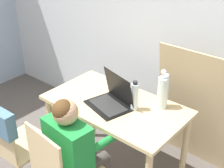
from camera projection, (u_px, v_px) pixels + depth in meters
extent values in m
cube|color=silver|center=(158.00, 18.00, 2.82)|extent=(6.40, 0.05, 2.50)
cube|color=#D6B784|center=(115.00, 105.00, 2.51)|extent=(1.14, 0.64, 0.03)
cylinder|color=#D6B784|center=(51.00, 132.00, 2.80)|extent=(0.05, 0.05, 0.71)
cylinder|color=#D6B784|center=(93.00, 107.00, 3.16)|extent=(0.05, 0.05, 0.71)
cylinder|color=#D6B784|center=(184.00, 151.00, 2.57)|extent=(0.05, 0.05, 0.71)
cube|color=#D6B784|center=(45.00, 161.00, 2.03)|extent=(0.38, 0.05, 0.43)
cube|color=#D6B784|center=(23.00, 144.00, 2.52)|extent=(0.41, 0.41, 0.02)
cylinder|color=#D6B784|center=(56.00, 162.00, 2.66)|extent=(0.04, 0.04, 0.43)
cylinder|color=#D6B784|center=(30.00, 146.00, 2.84)|extent=(0.04, 0.04, 0.43)
cube|color=#1E8438|center=(68.00, 148.00, 2.15)|extent=(0.37, 0.21, 0.41)
sphere|color=tan|center=(65.00, 112.00, 2.01)|extent=(0.17, 0.17, 0.17)
sphere|color=#4C3319|center=(63.00, 110.00, 1.99)|extent=(0.15, 0.15, 0.15)
cylinder|color=#4C4742|center=(92.00, 165.00, 2.27)|extent=(0.12, 0.29, 0.09)
cylinder|color=#4C4742|center=(78.00, 154.00, 2.37)|extent=(0.12, 0.29, 0.09)
cylinder|color=#1E8438|center=(105.00, 142.00, 2.17)|extent=(0.08, 0.24, 0.06)
cylinder|color=#1E8438|center=(78.00, 124.00, 2.36)|extent=(0.08, 0.24, 0.06)
cube|color=black|center=(108.00, 106.00, 2.46)|extent=(0.39, 0.34, 0.01)
cube|color=#2D2D2D|center=(108.00, 105.00, 2.46)|extent=(0.34, 0.25, 0.00)
cube|color=black|center=(119.00, 88.00, 2.45)|extent=(0.34, 0.14, 0.25)
cube|color=#19284C|center=(119.00, 88.00, 2.45)|extent=(0.31, 0.13, 0.22)
cylinder|color=silver|center=(163.00, 93.00, 2.40)|extent=(0.08, 0.08, 0.26)
cylinder|color=#3D7A38|center=(165.00, 89.00, 2.37)|extent=(0.01, 0.01, 0.23)
sphere|color=white|center=(167.00, 76.00, 2.32)|extent=(0.04, 0.04, 0.04)
cylinder|color=#3D7A38|center=(163.00, 86.00, 2.39)|extent=(0.01, 0.01, 0.24)
sphere|color=white|center=(164.00, 72.00, 2.33)|extent=(0.04, 0.04, 0.04)
cylinder|color=#3D7A38|center=(161.00, 90.00, 2.37)|extent=(0.01, 0.01, 0.21)
sphere|color=white|center=(162.00, 78.00, 2.32)|extent=(0.04, 0.04, 0.04)
cylinder|color=silver|center=(135.00, 97.00, 2.38)|extent=(0.06, 0.06, 0.22)
cylinder|color=#262628|center=(135.00, 83.00, 2.32)|extent=(0.04, 0.04, 0.02)
cube|color=tan|center=(194.00, 109.00, 2.75)|extent=(0.71, 0.17, 1.13)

